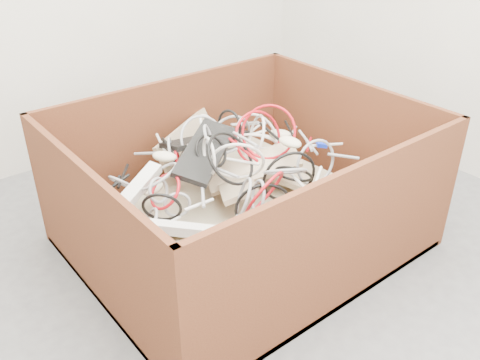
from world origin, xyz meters
TOP-DOWN VIEW (x-y plane):
  - ground at (0.00, 0.00)m, footprint 3.00×3.00m
  - cardboard_box at (0.14, 0.26)m, footprint 1.34×1.11m
  - keyboard_pile at (0.16, 0.31)m, footprint 1.09×1.04m
  - mice_scatter at (0.14, 0.27)m, footprint 0.85×0.74m
  - power_strip_left at (-0.28, 0.37)m, footprint 0.29×0.17m
  - power_strip_right at (-0.25, 0.08)m, footprint 0.23×0.18m
  - vga_plug at (0.56, 0.21)m, footprint 0.06×0.06m
  - cable_tangle at (0.13, 0.29)m, footprint 1.16×0.91m

SIDE VIEW (x-z plane):
  - ground at x=0.00m, z-range 0.00..0.00m
  - cardboard_box at x=0.14m, z-range -0.17..0.45m
  - keyboard_pile at x=0.16m, z-range 0.09..0.48m
  - power_strip_right at x=-0.25m, z-range 0.29..0.38m
  - power_strip_left at x=-0.28m, z-range 0.31..0.43m
  - mice_scatter at x=0.14m, z-range 0.27..0.47m
  - vga_plug at x=0.56m, z-range 0.36..0.39m
  - cable_tangle at x=0.13m, z-range 0.20..0.60m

